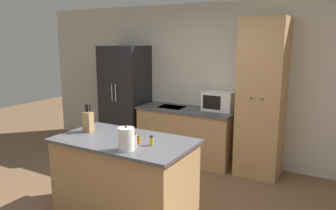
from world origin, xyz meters
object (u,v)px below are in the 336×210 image
(knife_block, at_px, (88,121))
(kettle, at_px, (126,139))
(refrigerator, at_px, (125,98))
(pantry_cabinet, at_px, (262,99))
(microwave, at_px, (219,101))
(spice_bottle_green_herb, at_px, (135,140))
(spice_bottle_short_red, at_px, (139,140))
(spice_bottle_amber_oil, at_px, (151,141))
(fire_extinguisher, at_px, (104,134))
(spice_bottle_tall_dark, at_px, (128,141))

(knife_block, bearing_deg, kettle, -21.58)
(knife_block, xyz_separation_m, kettle, (0.80, -0.32, -0.01))
(refrigerator, distance_m, kettle, 2.82)
(pantry_cabinet, bearing_deg, microwave, 171.73)
(spice_bottle_green_herb, bearing_deg, spice_bottle_short_red, 105.05)
(spice_bottle_amber_oil, distance_m, spice_bottle_green_herb, 0.18)
(refrigerator, relative_size, kettle, 7.44)
(spice_bottle_short_red, bearing_deg, pantry_cabinet, 68.80)
(fire_extinguisher, bearing_deg, spice_bottle_green_herb, -43.30)
(spice_bottle_short_red, bearing_deg, fire_extinguisher, 137.99)
(spice_bottle_amber_oil, bearing_deg, kettle, -118.44)
(pantry_cabinet, bearing_deg, knife_block, -128.75)
(spice_bottle_short_red, distance_m, spice_bottle_amber_oil, 0.15)
(refrigerator, xyz_separation_m, pantry_cabinet, (2.47, 0.03, 0.21))
(refrigerator, distance_m, spice_bottle_tall_dark, 2.64)
(refrigerator, xyz_separation_m, spice_bottle_short_red, (1.68, -2.00, 0.02))
(knife_block, distance_m, spice_bottle_short_red, 0.79)
(kettle, height_order, fire_extinguisher, kettle)
(microwave, height_order, spice_bottle_tall_dark, microwave)
(pantry_cabinet, height_order, spice_bottle_amber_oil, pantry_cabinet)
(spice_bottle_tall_dark, bearing_deg, kettle, -58.91)
(microwave, relative_size, spice_bottle_green_herb, 3.12)
(refrigerator, bearing_deg, pantry_cabinet, 0.68)
(microwave, distance_m, kettle, 2.38)
(kettle, bearing_deg, microwave, 88.38)
(refrigerator, height_order, kettle, refrigerator)
(pantry_cabinet, distance_m, knife_block, 2.51)
(spice_bottle_tall_dark, height_order, spice_bottle_amber_oil, spice_bottle_amber_oil)
(refrigerator, relative_size, knife_block, 5.66)
(spice_bottle_short_red, height_order, kettle, kettle)
(refrigerator, xyz_separation_m, spice_bottle_tall_dark, (1.61, -2.09, 0.02))
(microwave, xyz_separation_m, spice_bottle_green_herb, (-0.05, -2.26, -0.04))
(microwave, xyz_separation_m, spice_bottle_tall_dark, (-0.16, -2.23, -0.07))
(microwave, relative_size, spice_bottle_amber_oil, 4.62)
(knife_block, relative_size, spice_bottle_short_red, 4.06)
(spice_bottle_green_herb, bearing_deg, knife_block, 166.49)
(microwave, bearing_deg, spice_bottle_short_red, -92.28)
(kettle, bearing_deg, refrigerator, 127.07)
(fire_extinguisher, bearing_deg, refrigerator, 1.00)
(refrigerator, bearing_deg, spice_bottle_short_red, -50.02)
(refrigerator, distance_m, pantry_cabinet, 2.48)
(pantry_cabinet, height_order, fire_extinguisher, pantry_cabinet)
(microwave, relative_size, fire_extinguisher, 1.15)
(spice_bottle_green_herb, bearing_deg, refrigerator, 128.85)
(spice_bottle_green_herb, distance_m, fire_extinguisher, 3.19)
(spice_bottle_amber_oil, xyz_separation_m, fire_extinguisher, (-2.36, 1.99, -0.79))
(refrigerator, height_order, spice_bottle_green_herb, refrigerator)
(spice_bottle_tall_dark, bearing_deg, spice_bottle_amber_oil, 23.86)
(pantry_cabinet, distance_m, spice_bottle_tall_dark, 2.30)
(refrigerator, xyz_separation_m, kettle, (1.70, -2.25, 0.09))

